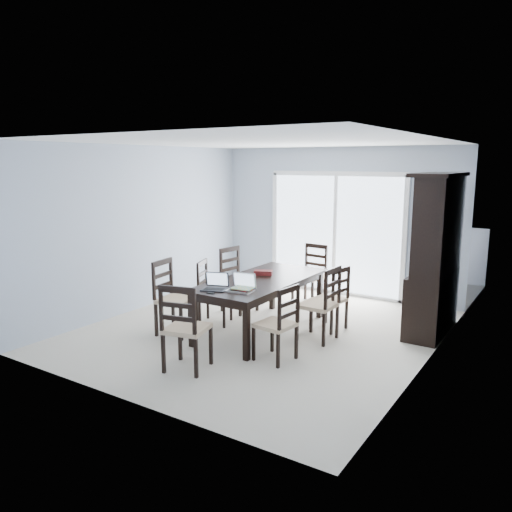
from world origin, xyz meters
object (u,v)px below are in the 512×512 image
object	(u,v)px
chair_left_far	(235,272)
game_box	(263,273)
chair_end_near	(183,319)
laptop_silver	(240,287)
chair_end_far	(312,267)
laptop_dark	(214,286)
hot_tub	(310,254)
chair_right_far	(335,292)
china_hutch	(436,257)
chair_right_near	(281,316)
chair_right_mid	(325,296)
chair_left_near	(170,289)
chair_left_mid	(209,285)
cell_phone	(211,293)
dining_table	(261,284)

from	to	relation	value
chair_left_far	game_box	bearing A→B (deg)	71.08
chair_end_near	laptop_silver	distance (m)	0.97
chair_left_far	chair_end_far	xyz separation A→B (m)	(0.85, 1.05, -0.01)
chair_end_near	laptop_dark	size ratio (longest dim) A/B	3.27
game_box	hot_tub	distance (m)	3.36
chair_right_far	china_hutch	bearing A→B (deg)	-48.40
chair_right_near	chair_right_mid	bearing A→B (deg)	-1.21
chair_right_far	chair_end_far	bearing A→B (deg)	50.37
chair_end_far	hot_tub	distance (m)	2.01
game_box	laptop_silver	bearing A→B (deg)	-75.57
china_hutch	chair_right_mid	bearing A→B (deg)	-134.17
chair_left_far	chair_end_far	bearing A→B (deg)	149.89
china_hutch	chair_left_far	bearing A→B (deg)	-168.03
chair_left_near	chair_right_far	xyz separation A→B (m)	(1.86, 1.32, -0.07)
chair_end_far	chair_left_mid	bearing A→B (deg)	72.57
chair_left_mid	game_box	xyz separation A→B (m)	(0.72, 0.33, 0.21)
chair_left_far	cell_phone	world-z (taller)	chair_left_far
chair_right_mid	laptop_dark	distance (m)	1.45
chair_left_mid	chair_right_mid	size ratio (longest dim) A/B	0.93
chair_right_far	chair_end_far	xyz separation A→B (m)	(-0.90, 1.11, 0.05)
chair_left_near	chair_end_near	size ratio (longest dim) A/B	1.00
chair_left_mid	chair_left_near	bearing A→B (deg)	-35.23
chair_right_near	chair_end_far	xyz separation A→B (m)	(-0.83, 2.49, 0.04)
chair_right_near	laptop_dark	xyz separation A→B (m)	(-0.96, -0.04, 0.23)
chair_left_far	chair_right_mid	bearing A→B (deg)	82.44
dining_table	chair_left_far	xyz separation A→B (m)	(-0.89, 0.63, -0.06)
china_hutch	chair_left_mid	xyz separation A→B (m)	(-2.85, -1.36, -0.50)
hot_tub	chair_right_near	bearing A→B (deg)	-67.47
dining_table	chair_left_mid	world-z (taller)	chair_left_mid
cell_phone	chair_right_mid	bearing A→B (deg)	39.10
chair_left_far	chair_right_mid	size ratio (longest dim) A/B	1.00
china_hutch	chair_end_far	bearing A→B (deg)	168.13
chair_left_far	dining_table	bearing A→B (deg)	63.37
chair_left_far	laptop_dark	xyz separation A→B (m)	(0.72, -1.48, 0.19)
chair_left_far	chair_right_far	bearing A→B (deg)	96.66
chair_right_mid	chair_right_far	size ratio (longest dim) A/B	1.10
chair_right_far	laptop_dark	distance (m)	1.76
chair_end_far	cell_phone	world-z (taller)	chair_end_far
chair_right_mid	chair_end_far	size ratio (longest dim) A/B	1.01
chair_left_far	chair_right_near	distance (m)	2.21
hot_tub	dining_table	bearing A→B (deg)	-74.13
china_hutch	chair_right_far	xyz separation A→B (m)	(-1.17, -0.68, -0.51)
chair_left_near	chair_left_mid	size ratio (longest dim) A/B	1.10
dining_table	chair_left_far	size ratio (longest dim) A/B	1.89
chair_left_far	hot_tub	size ratio (longest dim) A/B	0.58
chair_right_far	chair_right_mid	bearing A→B (deg)	-160.58
chair_right_near	chair_end_far	size ratio (longest dim) A/B	0.94
laptop_silver	cell_phone	world-z (taller)	laptop_silver
chair_right_far	chair_left_mid	bearing A→B (deg)	123.58
laptop_dark	laptop_silver	size ratio (longest dim) A/B	1.03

